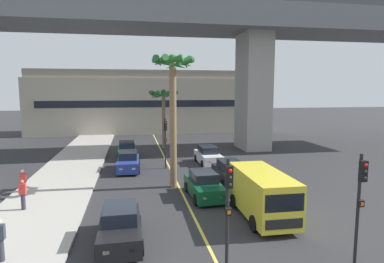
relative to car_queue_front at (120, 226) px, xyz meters
The scene contains 19 objects.
sidewalk_left 6.51m from the car_queue_front, 132.67° to the left, with size 4.80×80.00×0.15m, color #ADA89E.
lane_stripe_center 13.28m from the car_queue_front, 74.20° to the left, with size 0.14×56.00×0.01m, color #DBCC4C.
bridge_overpass 24.57m from the car_queue_front, 77.48° to the left, with size 68.12×8.00×16.72m.
pier_building_backdrop 38.48m from the car_queue_front, 84.59° to the left, with size 35.74×8.04×9.39m.
car_queue_front is the anchor object (origin of this frame).
car_queue_second 17.98m from the car_queue_front, 89.86° to the left, with size 1.93×4.15×1.56m.
car_queue_third 15.73m from the car_queue_front, 63.07° to the left, with size 1.92×4.15×1.56m.
car_queue_fourth 7.12m from the car_queue_front, 47.56° to the left, with size 1.96×4.16×1.56m.
car_queue_fifth 10.78m from the car_queue_front, 47.49° to the left, with size 1.84×4.10×1.56m.
car_queue_sixth 12.76m from the car_queue_front, 89.04° to the left, with size 1.91×4.14×1.56m.
delivery_van 7.18m from the car_queue_front, 12.38° to the left, with size 2.23×5.28×2.36m.
traffic_light_median_near 5.40m from the car_queue_front, 42.15° to the right, with size 0.24×0.37×4.20m.
traffic_light_right_far_corner 9.53m from the car_queue_front, 21.75° to the right, with size 0.24×0.37×4.20m.
traffic_light_median_far 13.44m from the car_queue_front, 75.82° to the left, with size 0.24×0.37×4.20m.
palm_tree_near_median 23.59m from the car_queue_front, 79.91° to the left, with size 3.34×3.35×6.54m.
palm_tree_mid_median 10.32m from the car_queue_front, 66.93° to the left, with size 2.81×2.89×8.75m.
pedestrian_near_crosswalk 9.06m from the car_queue_front, 130.45° to the left, with size 0.34×0.22×1.62m.
pedestrian_mid_block 4.42m from the car_queue_front, 166.27° to the right, with size 0.34×0.22×1.62m.
pedestrian_far_along 6.88m from the car_queue_front, 139.00° to the left, with size 0.34×0.22×1.62m.
Camera 1 is at (-3.01, -2.38, 6.46)m, focal length 30.67 mm.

